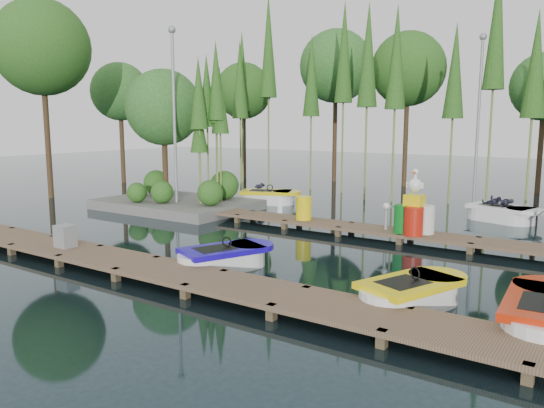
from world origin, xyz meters
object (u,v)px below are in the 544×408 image
Objects in this scene: boat_blue at (224,259)px; island at (174,132)px; boat_yellow_far at (267,197)px; drum_cluster at (414,215)px; yellow_barrel at (304,208)px; utility_cabinet at (65,236)px.

island is at bearing 164.63° from boat_blue.
boat_yellow_far is 8.97m from drum_cluster.
yellow_barrel is at bearing 123.40° from boat_blue.
drum_cluster is at bearing -2.23° from yellow_barrel.
utility_cabinet is 0.74× the size of yellow_barrel.
drum_cluster is at bearing 84.34° from boat_blue.
yellow_barrel is 3.90m from drum_cluster.
utility_cabinet is at bearing -65.59° from island.
drum_cluster reaches higher than boat_blue.
yellow_barrel is at bearing 177.77° from drum_cluster.
utility_cabinet is 0.30× the size of drum_cluster.
island is 2.42× the size of boat_blue.
boat_yellow_far is 3.82× the size of yellow_barrel.
boat_yellow_far reaches higher than utility_cabinet.
island is at bearing 173.32° from yellow_barrel.
utility_cabinet is at bearing -114.64° from yellow_barrel.
boat_yellow_far is 10.86m from utility_cabinet.
island reaches higher than boat_yellow_far.
drum_cluster reaches higher than yellow_barrel.
boat_blue is 4.45m from utility_cabinet.
yellow_barrel is (3.21, 7.00, 0.10)m from utility_cabinet.
boat_blue is 4.72× the size of utility_cabinet.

